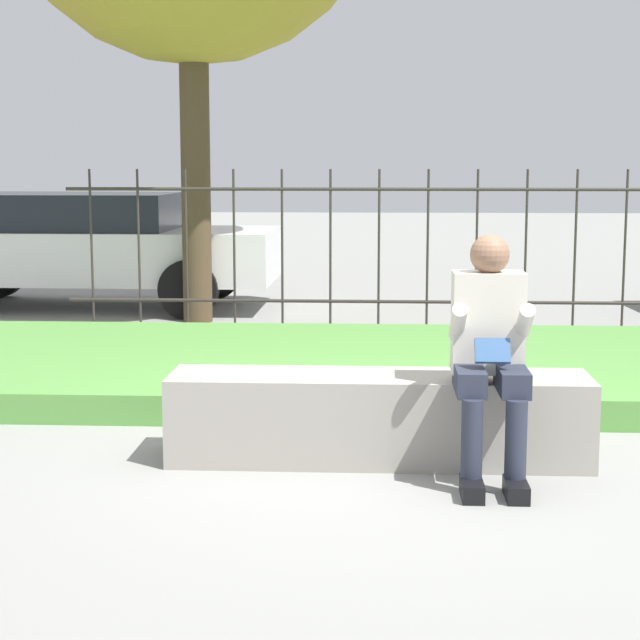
# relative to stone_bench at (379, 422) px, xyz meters

# --- Properties ---
(ground_plane) EXTENTS (60.00, 60.00, 0.00)m
(ground_plane) POSITION_rel_stone_bench_xyz_m (-0.00, 0.00, -0.22)
(ground_plane) COLOR gray
(stone_bench) EXTENTS (2.35, 0.52, 0.49)m
(stone_bench) POSITION_rel_stone_bench_xyz_m (0.00, 0.00, 0.00)
(stone_bench) COLOR gray
(stone_bench) RESTS_ON ground_plane
(person_seated_reader) EXTENTS (0.42, 0.73, 1.29)m
(person_seated_reader) POSITION_rel_stone_bench_xyz_m (0.57, -0.30, 0.49)
(person_seated_reader) COLOR black
(person_seated_reader) RESTS_ON ground_plane
(grass_berm) EXTENTS (8.12, 3.13, 0.20)m
(grass_berm) POSITION_rel_stone_bench_xyz_m (-0.00, 2.26, -0.12)
(grass_berm) COLOR #569342
(grass_berm) RESTS_ON ground_plane
(iron_fence) EXTENTS (6.12, 0.03, 1.60)m
(iron_fence) POSITION_rel_stone_bench_xyz_m (-0.00, 4.49, 0.62)
(iron_fence) COLOR #332D28
(iron_fence) RESTS_ON ground_plane
(car_parked_left) EXTENTS (4.40, 1.93, 1.32)m
(car_parked_left) POSITION_rel_stone_bench_xyz_m (-3.43, 6.27, 0.50)
(car_parked_left) COLOR silver
(car_parked_left) RESTS_ON ground_plane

